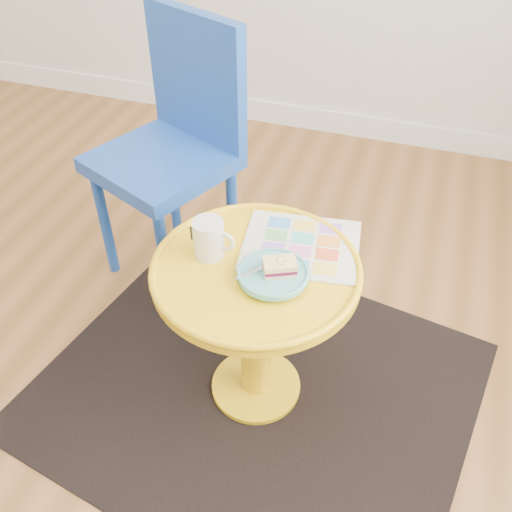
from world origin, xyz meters
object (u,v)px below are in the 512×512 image
(chair, at_px, (176,139))
(side_table, at_px, (256,307))
(newspaper, at_px, (301,245))
(mug, at_px, (209,238))
(plate, at_px, (273,274))

(chair, bearing_deg, side_table, -24.77)
(side_table, height_order, chair, chair)
(newspaper, height_order, mug, mug)
(side_table, bearing_deg, newspaper, 53.34)
(side_table, distance_m, newspaper, 0.21)
(chair, xyz_separation_m, mug, (0.33, -0.51, 0.04))
(side_table, xyz_separation_m, mug, (-0.13, 0.01, 0.21))
(side_table, distance_m, mug, 0.24)
(chair, xyz_separation_m, plate, (0.52, -0.55, 0.00))
(chair, relative_size, newspaper, 3.02)
(chair, bearing_deg, newspaper, -12.31)
(side_table, height_order, plate, plate)
(chair, distance_m, newspaper, 0.68)
(chair, height_order, mug, chair)
(plate, bearing_deg, chair, 133.32)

